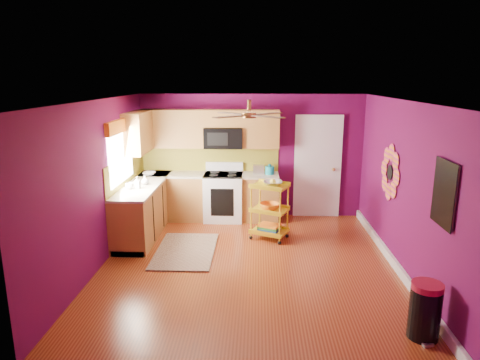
{
  "coord_description": "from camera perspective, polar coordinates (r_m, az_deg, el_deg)",
  "views": [
    {
      "loc": [
        0.12,
        -6.11,
        2.82
      ],
      "look_at": [
        -0.14,
        0.4,
        1.25
      ],
      "focal_mm": 32.0,
      "sensor_mm": 36.0,
      "label": 1
    }
  ],
  "objects": [
    {
      "name": "ground",
      "position": [
        6.73,
        1.11,
        -11.24
      ],
      "size": [
        5.0,
        5.0,
        0.0
      ],
      "primitive_type": "plane",
      "color": "maroon",
      "rests_on": "ground"
    },
    {
      "name": "electric_range",
      "position": [
        8.63,
        -2.21,
        -2.18
      ],
      "size": [
        0.76,
        0.66,
        1.13
      ],
      "color": "white",
      "rests_on": "ground"
    },
    {
      "name": "counter_dish",
      "position": [
        8.6,
        -12.01,
        0.84
      ],
      "size": [
        0.26,
        0.26,
        0.06
      ],
      "primitive_type": "imported",
      "color": "white",
      "rests_on": "lower_cabinets"
    },
    {
      "name": "rolling_cart",
      "position": [
        7.58,
        4.02,
        -3.78
      ],
      "size": [
        0.74,
        0.66,
        1.11
      ],
      "color": "yellow",
      "rests_on": "ground"
    },
    {
      "name": "right_wall_art",
      "position": [
        6.29,
        21.83,
        -0.07
      ],
      "size": [
        0.04,
        2.74,
        1.04
      ],
      "color": "black",
      "rests_on": "ground"
    },
    {
      "name": "trash_can",
      "position": [
        5.31,
        23.42,
        -15.7
      ],
      "size": [
        0.42,
        0.43,
        0.65
      ],
      "color": "black",
      "rests_on": "ground"
    },
    {
      "name": "counter_cup",
      "position": [
        7.61,
        -14.52,
        -0.78
      ],
      "size": [
        0.14,
        0.14,
        0.11
      ],
      "primitive_type": "imported",
      "color": "white",
      "rests_on": "lower_cabinets"
    },
    {
      "name": "soap_bottle_b",
      "position": [
        7.85,
        -12.55,
        -0.0
      ],
      "size": [
        0.13,
        0.13,
        0.17
      ],
      "primitive_type": "imported",
      "color": "white",
      "rests_on": "lower_cabinets"
    },
    {
      "name": "soap_bottle_a",
      "position": [
        7.62,
        -13.55,
        -0.32
      ],
      "size": [
        0.09,
        0.1,
        0.21
      ],
      "primitive_type": "imported",
      "color": "#EA3F72",
      "rests_on": "lower_cabinets"
    },
    {
      "name": "panel_door",
      "position": [
        8.85,
        10.29,
        1.62
      ],
      "size": [
        0.95,
        0.11,
        2.15
      ],
      "color": "white",
      "rests_on": "ground"
    },
    {
      "name": "left_window",
      "position": [
        7.61,
        -15.65,
        4.86
      ],
      "size": [
        0.08,
        1.35,
        1.08
      ],
      "color": "white",
      "rests_on": "ground"
    },
    {
      "name": "ceiling_fan",
      "position": [
        6.33,
        1.24,
        8.75
      ],
      "size": [
        1.01,
        1.01,
        0.26
      ],
      "color": "#BF8C3F",
      "rests_on": "ground"
    },
    {
      "name": "room_envelope",
      "position": [
        6.22,
        1.42,
        2.55
      ],
      "size": [
        4.54,
        5.04,
        2.52
      ],
      "color": "#580A41",
      "rests_on": "ground"
    },
    {
      "name": "lower_cabinets",
      "position": [
        8.4,
        -7.82,
        -3.07
      ],
      "size": [
        2.81,
        2.31,
        0.94
      ],
      "color": "brown",
      "rests_on": "ground"
    },
    {
      "name": "teal_kettle",
      "position": [
        8.51,
        3.97,
        1.33
      ],
      "size": [
        0.18,
        0.18,
        0.21
      ],
      "color": "teal",
      "rests_on": "lower_cabinets"
    },
    {
      "name": "upper_cabinetry",
      "position": [
        8.45,
        -7.0,
        6.51
      ],
      "size": [
        2.8,
        2.3,
        1.26
      ],
      "color": "brown",
      "rests_on": "ground"
    },
    {
      "name": "shag_rug",
      "position": [
        7.26,
        -7.26,
        -9.32
      ],
      "size": [
        0.96,
        1.56,
        0.02
      ],
      "primitive_type": "cube",
      "rotation": [
        0.0,
        0.0,
        0.0
      ],
      "color": "black",
      "rests_on": "ground"
    },
    {
      "name": "toaster",
      "position": [
        8.53,
        2.5,
        1.42
      ],
      "size": [
        0.22,
        0.15,
        0.18
      ],
      "primitive_type": "cube",
      "color": "beige",
      "rests_on": "lower_cabinets"
    }
  ]
}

